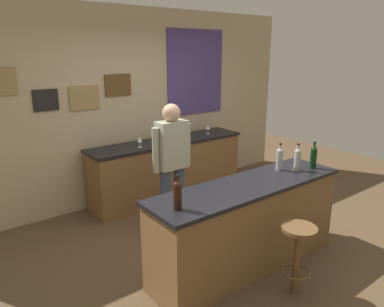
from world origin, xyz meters
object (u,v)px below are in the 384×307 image
object	(u,v)px
wine_bottle_d	(314,156)
wine_bottle_b	(280,158)
wine_glass_c	(208,127)
wine_glass_b	(158,134)
wine_bottle_a	(178,194)
wine_bottle_c	(297,159)
wine_glass_a	(140,140)
bartender	(172,162)
bar_stool	(298,249)

from	to	relation	value
wine_bottle_d	wine_bottle_b	bearing A→B (deg)	151.93
wine_glass_c	wine_glass_b	bearing A→B (deg)	176.36
wine_bottle_d	wine_glass_b	size ratio (longest dim) A/B	1.97
wine_bottle_a	wine_bottle_c	size ratio (longest dim) A/B	1.00
wine_glass_a	wine_bottle_d	bearing A→B (deg)	-62.68
bartender	wine_glass_c	xyz separation A→B (m)	(1.37, 0.98, 0.07)
bartender	bar_stool	bearing A→B (deg)	-81.21
wine_bottle_d	wine_glass_a	size ratio (longest dim) A/B	1.97
bartender	wine_bottle_d	distance (m)	1.61
bar_stool	wine_bottle_b	size ratio (longest dim) A/B	2.22
bartender	wine_bottle_b	distance (m)	1.23
wine_glass_a	bartender	bearing A→B (deg)	-95.62
wine_bottle_b	wine_bottle_c	bearing A→B (deg)	-42.26
wine_bottle_d	wine_glass_a	bearing A→B (deg)	117.32
wine_bottle_a	wine_glass_b	distance (m)	2.42
wine_bottle_a	wine_glass_c	xyz separation A→B (m)	(2.07, 2.07, -0.05)
wine_bottle_c	wine_glass_c	bearing A→B (deg)	77.89
wine_bottle_a	wine_glass_a	world-z (taller)	wine_bottle_a
bartender	wine_bottle_a	world-z (taller)	bartender
wine_bottle_b	wine_bottle_c	size ratio (longest dim) A/B	1.00
wine_bottle_d	wine_bottle_a	bearing A→B (deg)	179.08
bar_stool	bartender	bearing A→B (deg)	98.79
wine_bottle_b	wine_glass_b	bearing A→B (deg)	99.51
wine_bottle_d	wine_glass_c	distance (m)	2.12
bar_stool	wine_glass_b	distance (m)	2.73
bar_stool	wine_glass_c	size ratio (longest dim) A/B	4.39
wine_glass_a	wine_glass_c	size ratio (longest dim) A/B	1.00
bartender	bar_stool	world-z (taller)	bartender
wine_bottle_a	wine_bottle_b	distance (m)	1.49
wine_bottle_b	wine_bottle_d	world-z (taller)	same
wine_glass_a	wine_glass_c	xyz separation A→B (m)	(1.28, 0.06, 0.00)
wine_glass_a	wine_glass_c	distance (m)	1.28
wine_bottle_a	wine_glass_b	world-z (taller)	wine_bottle_a
wine_glass_a	wine_glass_b	bearing A→B (deg)	17.76
bar_stool	wine_bottle_d	distance (m)	1.19
bartender	bar_stool	size ratio (longest dim) A/B	2.38
bar_stool	wine_bottle_d	size ratio (longest dim) A/B	2.22
wine_bottle_b	wine_glass_c	size ratio (longest dim) A/B	1.97
bartender	wine_bottle_b	bearing A→B (deg)	-49.68
bar_stool	wine_bottle_a	bearing A→B (deg)	150.36
wine_glass_b	wine_bottle_d	bearing A→B (deg)	-72.45
wine_glass_c	wine_bottle_b	bearing A→B (deg)	-106.89
bartender	wine_bottle_a	distance (m)	1.30
wine_bottle_c	wine_glass_c	distance (m)	2.09
wine_bottle_c	wine_bottle_a	bearing A→B (deg)	-178.97
bartender	wine_bottle_d	world-z (taller)	bartender
wine_bottle_a	wine_bottle_d	distance (m)	1.84
wine_glass_c	wine_bottle_c	bearing A→B (deg)	-102.11
bar_stool	wine_glass_a	world-z (taller)	wine_glass_a
wine_bottle_c	wine_glass_a	world-z (taller)	wine_bottle_c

